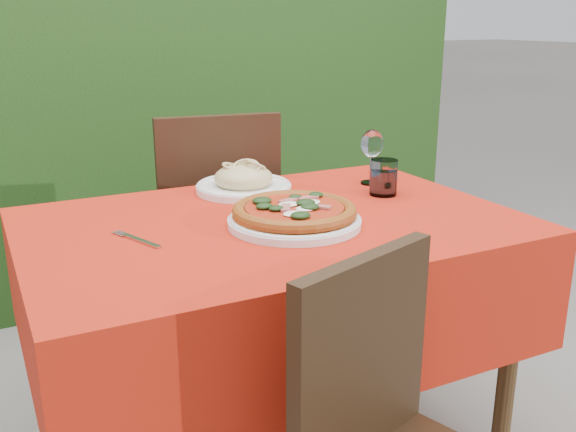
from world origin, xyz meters
name	(u,v)px	position (x,y,z in m)	size (l,w,h in m)	color
hedge	(127,94)	(0.00, 1.55, 0.92)	(3.20, 0.55, 1.78)	black
dining_table	(273,273)	(0.00, 0.00, 0.60)	(1.26, 0.86, 0.75)	#483017
chair_far	(215,222)	(0.08, 0.66, 0.54)	(0.48, 0.48, 0.94)	black
pizza_plate	(294,214)	(0.03, -0.07, 0.78)	(0.35, 0.35, 0.06)	silver
pasta_plate	(244,182)	(0.04, 0.30, 0.78)	(0.29, 0.29, 0.08)	white
water_glass	(384,179)	(0.40, 0.07, 0.80)	(0.08, 0.08, 0.11)	silver
wine_glass	(372,146)	(0.44, 0.20, 0.87)	(0.07, 0.07, 0.17)	silver
fork	(141,241)	(-0.35, -0.02, 0.75)	(0.02, 0.19, 0.00)	#AEADB4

